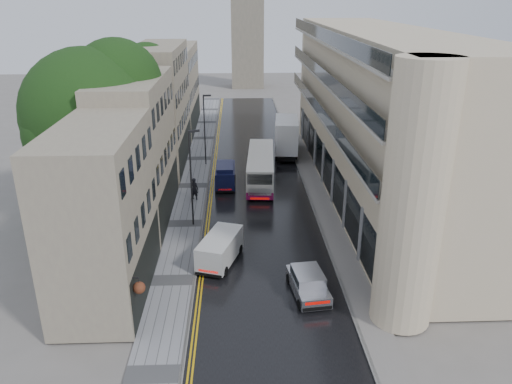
{
  "coord_description": "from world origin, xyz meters",
  "views": [
    {
      "loc": [
        -1.79,
        -16.16,
        16.68
      ],
      "look_at": [
        -0.42,
        18.0,
        3.13
      ],
      "focal_mm": 35.0,
      "sensor_mm": 36.0,
      "label": 1
    }
  ],
  "objects_px": {
    "white_lorry": "(276,141)",
    "navy_van": "(216,180)",
    "tree_far": "(131,109)",
    "pedestrian": "(194,189)",
    "lamp_post_far": "(205,130)",
    "tree_near": "(91,136)",
    "silver_hatchback": "(301,297)",
    "lamp_post_near": "(191,179)",
    "cream_bus": "(248,178)",
    "white_van": "(199,258)"
  },
  "relations": [
    {
      "from": "silver_hatchback",
      "to": "white_van",
      "type": "bearing_deg",
      "value": 137.02
    },
    {
      "from": "white_lorry",
      "to": "lamp_post_far",
      "type": "distance_m",
      "value": 7.84
    },
    {
      "from": "white_van",
      "to": "navy_van",
      "type": "height_order",
      "value": "navy_van"
    },
    {
      "from": "white_lorry",
      "to": "white_van",
      "type": "height_order",
      "value": "white_lorry"
    },
    {
      "from": "pedestrian",
      "to": "lamp_post_far",
      "type": "bearing_deg",
      "value": -70.49
    },
    {
      "from": "white_van",
      "to": "lamp_post_far",
      "type": "distance_m",
      "value": 22.04
    },
    {
      "from": "tree_near",
      "to": "lamp_post_far",
      "type": "xyz_separation_m",
      "value": [
        7.44,
        13.83,
        -3.21
      ]
    },
    {
      "from": "tree_near",
      "to": "lamp_post_near",
      "type": "relative_size",
      "value": 1.87
    },
    {
      "from": "tree_near",
      "to": "lamp_post_near",
      "type": "distance_m",
      "value": 7.96
    },
    {
      "from": "silver_hatchback",
      "to": "navy_van",
      "type": "relative_size",
      "value": 0.93
    },
    {
      "from": "navy_van",
      "to": "lamp_post_near",
      "type": "distance_m",
      "value": 7.67
    },
    {
      "from": "tree_far",
      "to": "pedestrian",
      "type": "height_order",
      "value": "tree_far"
    },
    {
      "from": "pedestrian",
      "to": "navy_van",
      "type": "bearing_deg",
      "value": -110.97
    },
    {
      "from": "tree_far",
      "to": "cream_bus",
      "type": "height_order",
      "value": "tree_far"
    },
    {
      "from": "tree_near",
      "to": "navy_van",
      "type": "bearing_deg",
      "value": 34.47
    },
    {
      "from": "lamp_post_near",
      "to": "pedestrian",
      "type": "bearing_deg",
      "value": 74.81
    },
    {
      "from": "tree_near",
      "to": "tree_far",
      "type": "distance_m",
      "value": 13.02
    },
    {
      "from": "tree_near",
      "to": "tree_far",
      "type": "xyz_separation_m",
      "value": [
        0.3,
        13.0,
        -0.72
      ]
    },
    {
      "from": "white_lorry",
      "to": "lamp_post_near",
      "type": "xyz_separation_m",
      "value": [
        -7.69,
        -16.38,
        1.71
      ]
    },
    {
      "from": "white_van",
      "to": "pedestrian",
      "type": "relative_size",
      "value": 2.25
    },
    {
      "from": "white_van",
      "to": "navy_van",
      "type": "xyz_separation_m",
      "value": [
        0.6,
        14.07,
        0.13
      ]
    },
    {
      "from": "cream_bus",
      "to": "lamp_post_far",
      "type": "relative_size",
      "value": 1.43
    },
    {
      "from": "tree_far",
      "to": "white_lorry",
      "type": "distance_m",
      "value": 15.41
    },
    {
      "from": "navy_van",
      "to": "tree_near",
      "type": "bearing_deg",
      "value": -145.2
    },
    {
      "from": "white_lorry",
      "to": "lamp_post_far",
      "type": "relative_size",
      "value": 1.11
    },
    {
      "from": "tree_near",
      "to": "lamp_post_far",
      "type": "relative_size",
      "value": 1.92
    },
    {
      "from": "white_lorry",
      "to": "navy_van",
      "type": "bearing_deg",
      "value": -118.09
    },
    {
      "from": "silver_hatchback",
      "to": "pedestrian",
      "type": "relative_size",
      "value": 2.1
    },
    {
      "from": "tree_near",
      "to": "lamp_post_far",
      "type": "height_order",
      "value": "tree_near"
    },
    {
      "from": "white_van",
      "to": "lamp_post_far",
      "type": "bearing_deg",
      "value": 110.35
    },
    {
      "from": "cream_bus",
      "to": "navy_van",
      "type": "relative_size",
      "value": 2.35
    },
    {
      "from": "navy_van",
      "to": "lamp_post_near",
      "type": "xyz_separation_m",
      "value": [
        -1.54,
        -7.02,
        2.69
      ]
    },
    {
      "from": "lamp_post_near",
      "to": "lamp_post_far",
      "type": "distance_m",
      "value": 14.81
    },
    {
      "from": "white_van",
      "to": "cream_bus",
      "type": "bearing_deg",
      "value": 94.06
    },
    {
      "from": "navy_van",
      "to": "pedestrian",
      "type": "distance_m",
      "value": 2.63
    },
    {
      "from": "cream_bus",
      "to": "silver_hatchback",
      "type": "bearing_deg",
      "value": -78.41
    },
    {
      "from": "tree_far",
      "to": "tree_near",
      "type": "bearing_deg",
      "value": -91.32
    },
    {
      "from": "white_lorry",
      "to": "lamp_post_far",
      "type": "bearing_deg",
      "value": -162.95
    },
    {
      "from": "white_van",
      "to": "white_lorry",
      "type": "bearing_deg",
      "value": 92.28
    },
    {
      "from": "silver_hatchback",
      "to": "lamp_post_far",
      "type": "relative_size",
      "value": 0.57
    },
    {
      "from": "tree_far",
      "to": "lamp_post_near",
      "type": "height_order",
      "value": "tree_far"
    },
    {
      "from": "silver_hatchback",
      "to": "lamp_post_near",
      "type": "bearing_deg",
      "value": 114.16
    },
    {
      "from": "tree_far",
      "to": "lamp_post_near",
      "type": "xyz_separation_m",
      "value": [
        6.96,
        -13.98,
        -2.4
      ]
    },
    {
      "from": "white_lorry",
      "to": "lamp_post_near",
      "type": "relative_size",
      "value": 1.08
    },
    {
      "from": "tree_near",
      "to": "silver_hatchback",
      "type": "bearing_deg",
      "value": -41.01
    },
    {
      "from": "silver_hatchback",
      "to": "tree_near",
      "type": "bearing_deg",
      "value": 131.77
    },
    {
      "from": "navy_van",
      "to": "lamp_post_near",
      "type": "relative_size",
      "value": 0.59
    },
    {
      "from": "cream_bus",
      "to": "lamp_post_near",
      "type": "height_order",
      "value": "lamp_post_near"
    },
    {
      "from": "lamp_post_far",
      "to": "silver_hatchback",
      "type": "bearing_deg",
      "value": -82.58
    },
    {
      "from": "tree_near",
      "to": "white_lorry",
      "type": "xyz_separation_m",
      "value": [
        14.95,
        15.4,
        -4.82
      ]
    }
  ]
}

